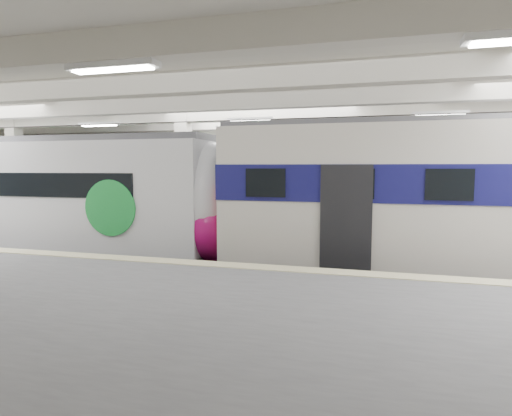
% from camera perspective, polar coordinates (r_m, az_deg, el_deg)
% --- Properties ---
extents(station_hall, '(36.00, 24.00, 5.75)m').
position_cam_1_polar(station_hall, '(11.28, -6.04, 5.09)').
color(station_hall, black).
rests_on(station_hall, ground).
extents(modern_emu, '(13.27, 2.74, 4.31)m').
position_cam_1_polar(modern_emu, '(15.64, -22.68, 0.66)').
color(modern_emu, silver).
rests_on(modern_emu, ground).
extents(older_rer, '(13.85, 3.06, 4.55)m').
position_cam_1_polar(older_rer, '(12.56, 28.04, 0.59)').
color(older_rer, beige).
rests_on(older_rer, ground).
extents(far_train, '(13.00, 2.87, 4.18)m').
position_cam_1_polar(far_train, '(20.71, -15.37, 2.07)').
color(far_train, silver).
rests_on(far_train, ground).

